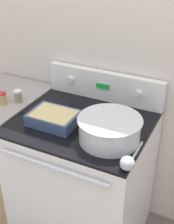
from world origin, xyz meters
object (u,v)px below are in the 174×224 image
mixing_bowl (110,128)px  spice_jar_red_cap (3,98)px  casserole_dish (54,118)px  spice_jar_white_cap (18,96)px  ladle (128,162)px

mixing_bowl → spice_jar_red_cap: mixing_bowl is taller
casserole_dish → spice_jar_white_cap: spice_jar_white_cap is taller
casserole_dish → ladle: ladle is taller
spice_jar_red_cap → mixing_bowl: bearing=-4.2°
casserole_dish → spice_jar_red_cap: bearing=174.1°
mixing_bowl → spice_jar_white_cap: size_ratio=4.29×
ladle → spice_jar_white_cap: spice_jar_white_cap is taller
spice_jar_white_cap → casserole_dish: bearing=-18.1°
casserole_dish → spice_jar_red_cap: 0.41m
mixing_bowl → spice_jar_red_cap: 0.77m
casserole_dish → mixing_bowl: bearing=-2.4°
casserole_dish → spice_jar_white_cap: size_ratio=3.46×
casserole_dish → ladle: bearing=-19.7°
mixing_bowl → casserole_dish: mixing_bowl is taller
casserole_dish → ladle: size_ratio=1.04×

